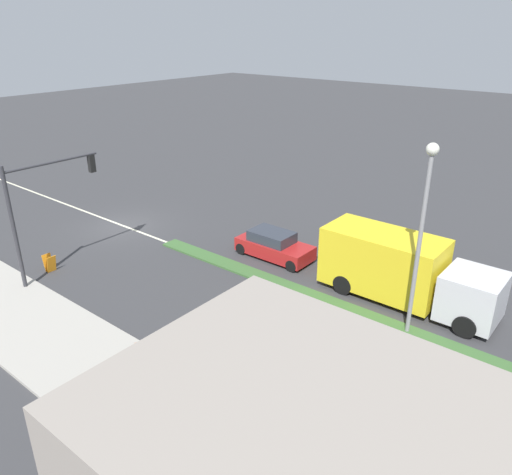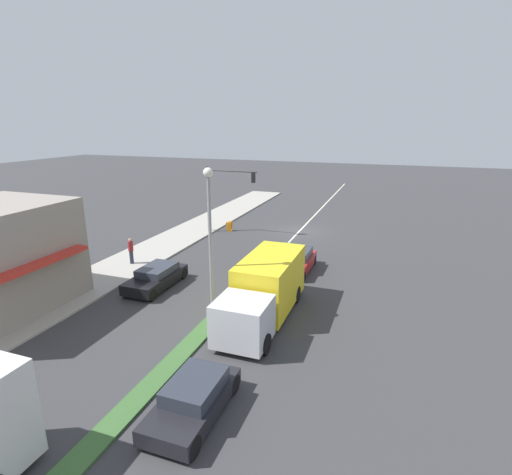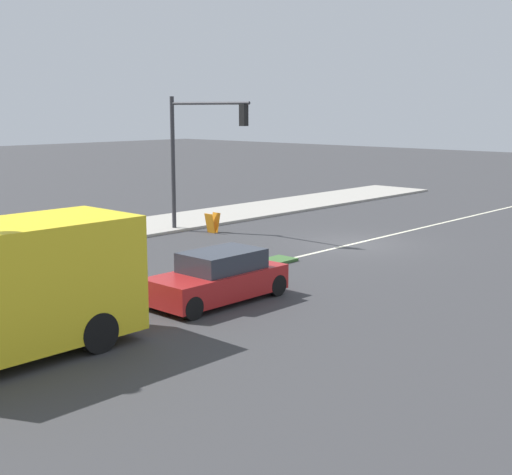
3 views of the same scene
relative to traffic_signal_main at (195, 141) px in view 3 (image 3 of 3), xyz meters
name	(u,v)px [view 3 (image 3 of 3)]	position (x,y,z in m)	size (l,w,h in m)	color
lane_marking_center	(355,244)	(-6.12, -2.76, -3.90)	(0.16, 60.00, 0.01)	beige
traffic_signal_main	(195,141)	(0.00, 0.00, 0.00)	(4.59, 0.34, 5.60)	#333338
warning_aframe_sign	(213,223)	(-0.23, -0.70, -3.47)	(0.45, 0.53, 0.84)	orange
hatchback_red	(218,278)	(-8.32, 6.79, -3.24)	(1.73, 4.00, 1.39)	#AD1E1E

